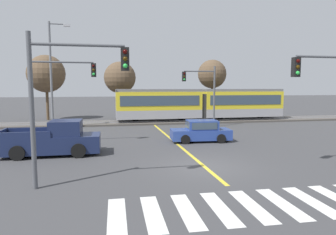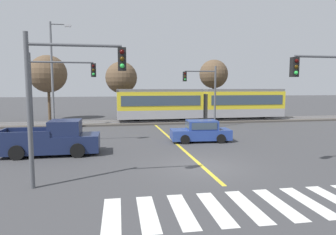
% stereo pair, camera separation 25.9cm
% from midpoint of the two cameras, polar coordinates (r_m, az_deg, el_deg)
% --- Properties ---
extents(ground_plane, '(200.00, 200.00, 0.00)m').
position_cam_midpoint_polar(ground_plane, '(14.98, 6.45, -9.27)').
color(ground_plane, '#3D3D3F').
extents(track_bed, '(120.00, 4.00, 0.18)m').
position_cam_midpoint_polar(track_bed, '(32.15, -3.35, -0.87)').
color(track_bed, '#4C4742').
rests_on(track_bed, ground).
extents(rail_near, '(120.00, 0.08, 0.10)m').
position_cam_midpoint_polar(rail_near, '(31.43, -3.17, -0.77)').
color(rail_near, '#939399').
rests_on(rail_near, track_bed).
extents(rail_far, '(120.00, 0.08, 0.10)m').
position_cam_midpoint_polar(rail_far, '(32.84, -3.53, -0.48)').
color(rail_far, '#939399').
rests_on(rail_far, track_bed).
extents(light_rail_tram, '(18.50, 2.64, 3.43)m').
position_cam_midpoint_polar(light_rail_tram, '(33.19, 6.07, 2.72)').
color(light_rail_tram, '#9E9EA3').
rests_on(light_rail_tram, track_bed).
extents(crosswalk_stripe_0, '(0.62, 2.81, 0.01)m').
position_cam_midpoint_polar(crosswalk_stripe_0, '(9.75, -10.51, -17.93)').
color(crosswalk_stripe_0, silver).
rests_on(crosswalk_stripe_0, ground).
extents(crosswalk_stripe_1, '(0.62, 2.81, 0.01)m').
position_cam_midpoint_polar(crosswalk_stripe_1, '(9.79, -3.74, -17.72)').
color(crosswalk_stripe_1, silver).
rests_on(crosswalk_stripe_1, ground).
extents(crosswalk_stripe_2, '(0.62, 2.81, 0.01)m').
position_cam_midpoint_polar(crosswalk_stripe_2, '(9.96, 2.86, -17.28)').
color(crosswalk_stripe_2, silver).
rests_on(crosswalk_stripe_2, ground).
extents(crosswalk_stripe_3, '(0.62, 2.81, 0.01)m').
position_cam_midpoint_polar(crosswalk_stripe_3, '(10.25, 9.12, -16.67)').
color(crosswalk_stripe_3, silver).
rests_on(crosswalk_stripe_3, ground).
extents(crosswalk_stripe_4, '(0.62, 2.81, 0.01)m').
position_cam_midpoint_polar(crosswalk_stripe_4, '(10.64, 14.95, -15.92)').
color(crosswalk_stripe_4, silver).
rests_on(crosswalk_stripe_4, ground).
extents(crosswalk_stripe_5, '(0.62, 2.81, 0.01)m').
position_cam_midpoint_polar(crosswalk_stripe_5, '(11.13, 20.27, -15.10)').
color(crosswalk_stripe_5, silver).
rests_on(crosswalk_stripe_5, ground).
extents(crosswalk_stripe_6, '(0.62, 2.81, 0.01)m').
position_cam_midpoint_polar(crosswalk_stripe_6, '(11.70, 25.08, -14.24)').
color(crosswalk_stripe_6, silver).
rests_on(crosswalk_stripe_6, ground).
extents(lane_centre_line, '(0.20, 18.79, 0.01)m').
position_cam_midpoint_polar(lane_centre_line, '(21.07, 1.04, -4.75)').
color(lane_centre_line, gold).
rests_on(lane_centre_line, ground).
extents(sedan_crossing, '(4.31, 2.13, 1.52)m').
position_cam_midpoint_polar(sedan_crossing, '(21.46, 5.92, -2.70)').
color(sedan_crossing, '#284293').
rests_on(sedan_crossing, ground).
extents(pickup_truck, '(5.42, 2.28, 1.98)m').
position_cam_midpoint_polar(pickup_truck, '(18.39, -21.27, -4.10)').
color(pickup_truck, '#192347').
rests_on(pickup_truck, ground).
extents(traffic_light_near_left, '(3.75, 0.38, 5.94)m').
position_cam_midpoint_polar(traffic_light_near_left, '(12.11, -19.41, 5.59)').
color(traffic_light_near_left, '#515459').
rests_on(traffic_light_near_left, ground).
extents(traffic_light_far_right, '(3.25, 0.38, 5.82)m').
position_cam_midpoint_polar(traffic_light_far_right, '(28.64, 6.51, 5.69)').
color(traffic_light_far_right, '#515459').
rests_on(traffic_light_far_right, ground).
extents(traffic_light_near_right, '(3.75, 0.38, 5.84)m').
position_cam_midpoint_polar(traffic_light_near_right, '(16.46, 29.04, 4.86)').
color(traffic_light_near_right, '#515459').
rests_on(traffic_light_near_right, ground).
extents(traffic_light_mid_left, '(4.25, 0.38, 6.07)m').
position_cam_midpoint_polar(traffic_light_mid_left, '(21.04, -21.27, 5.72)').
color(traffic_light_mid_left, '#515459').
rests_on(traffic_light_mid_left, ground).
extents(street_lamp_west, '(1.87, 0.28, 9.56)m').
position_cam_midpoint_polar(street_lamp_west, '(28.77, -21.38, 8.37)').
color(street_lamp_west, slate).
rests_on(street_lamp_west, ground).
extents(bare_tree_far_west, '(4.30, 4.30, 7.49)m').
position_cam_midpoint_polar(bare_tree_far_west, '(37.52, -22.37, 7.68)').
color(bare_tree_far_west, brown).
rests_on(bare_tree_far_west, ground).
extents(bare_tree_west, '(3.70, 3.70, 6.77)m').
position_cam_midpoint_polar(bare_tree_west, '(35.70, -9.35, 7.48)').
color(bare_tree_west, brown).
rests_on(bare_tree_west, ground).
extents(bare_tree_east, '(3.65, 3.65, 7.29)m').
position_cam_midpoint_polar(bare_tree_east, '(39.16, 8.21, 8.15)').
color(bare_tree_east, brown).
rests_on(bare_tree_east, ground).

